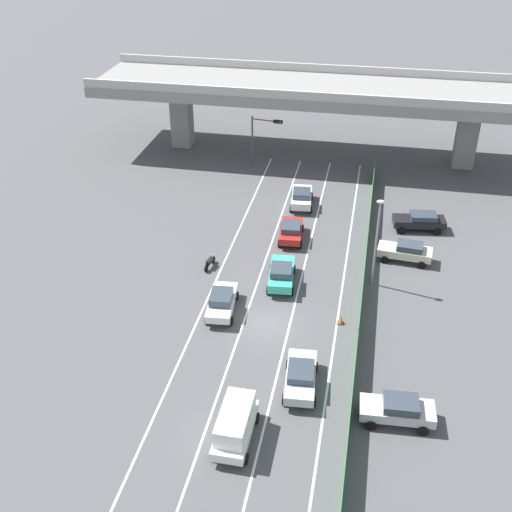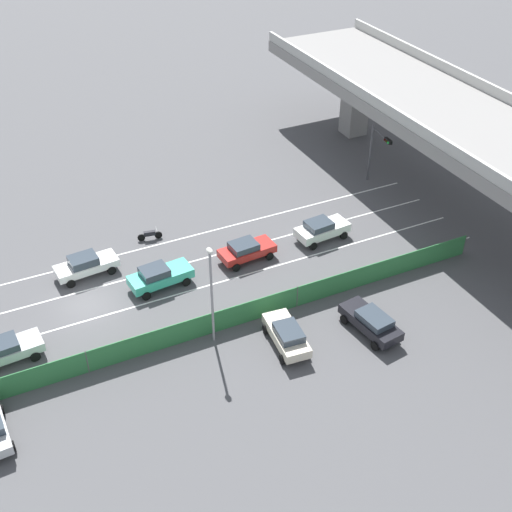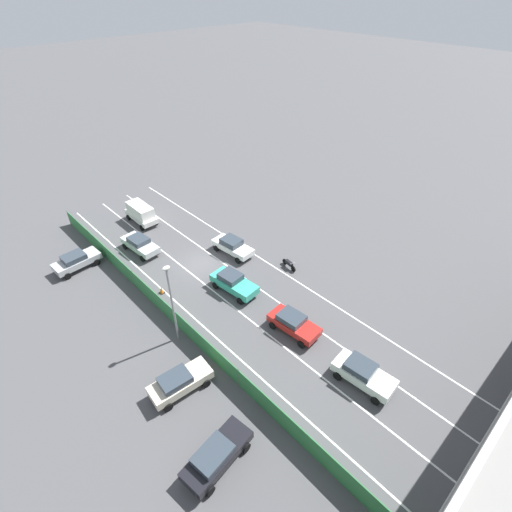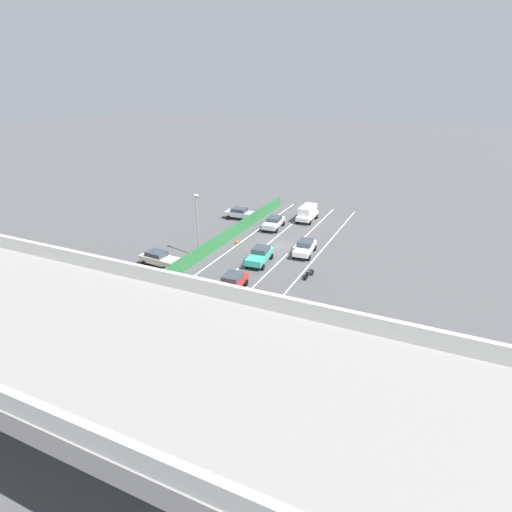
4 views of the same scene
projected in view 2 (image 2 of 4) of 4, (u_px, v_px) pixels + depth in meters
The scene contains 18 objects.
ground_plane at pixel (88, 305), 45.71m from camera, with size 300.00×300.00×0.00m, color #4C4C4F.
lane_line_left_edge at pixel (146, 248), 51.31m from camera, with size 0.14×47.50×0.01m, color silver.
lane_line_mid_left at pixel (159, 270), 48.92m from camera, with size 0.14×47.50×0.01m, color silver.
lane_line_mid_right at pixel (174, 295), 46.54m from camera, with size 0.14×47.50×0.01m, color silver.
lane_line_right_edge at pixel (191, 323), 44.15m from camera, with size 0.14×47.50×0.01m, color silver.
elevated_overpass at pixel (465, 129), 52.73m from camera, with size 48.76×10.83×8.69m.
green_fence at pixel (198, 327), 42.54m from camera, with size 0.10×43.60×1.69m.
car_sedan_red at pixel (246, 250), 49.54m from camera, with size 2.29×4.38×1.57m.
car_taxi_teal at pixel (159, 276), 46.86m from camera, with size 2.38×4.69×1.70m.
car_hatchback_white at pixel (322, 229), 51.79m from camera, with size 2.37×4.45×1.68m.
car_sedan_silver at pixel (4, 350), 40.77m from camera, with size 2.31×4.69×1.57m.
car_sedan_white at pixel (86, 265), 48.00m from camera, with size 2.30×4.66×1.64m.
motorcycle at pixel (150, 235), 51.98m from camera, with size 0.60×1.94×0.93m.
parked_sedan_cream at pixel (287, 335), 41.87m from camera, with size 4.46×2.25×1.63m.
parked_sedan_dark at pixel (371, 321), 42.92m from camera, with size 4.72×2.44×1.58m.
traffic_light at pixel (377, 146), 57.04m from camera, with size 3.37×0.75×5.44m.
street_lamp at pixel (211, 287), 40.28m from camera, with size 0.60×0.36×7.23m.
traffic_cone at pixel (123, 343), 42.14m from camera, with size 0.47×0.47×0.67m.
Camera 2 is at (36.76, -4.66, 29.40)m, focal length 46.26 mm.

